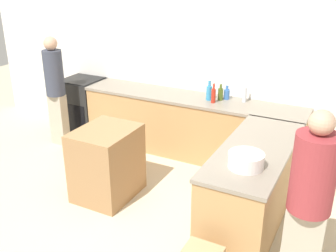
{
  "coord_description": "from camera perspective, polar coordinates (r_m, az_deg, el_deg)",
  "views": [
    {
      "loc": [
        2.18,
        -2.92,
        2.66
      ],
      "look_at": [
        0.27,
        0.78,
        0.94
      ],
      "focal_mm": 42.0,
      "sensor_mm": 36.0,
      "label": 1
    }
  ],
  "objects": [
    {
      "name": "person_by_range",
      "position": [
        6.23,
        -16.03,
        5.47
      ],
      "size": [
        0.29,
        0.29,
        1.7
      ],
      "color": "#ADA38E",
      "rests_on": "ground_plane"
    },
    {
      "name": "ground_plane",
      "position": [
        4.52,
        -7.78,
        -13.94
      ],
      "size": [
        14.0,
        14.0,
        0.0
      ],
      "primitive_type": "plane",
      "color": "beige"
    },
    {
      "name": "range_oven",
      "position": [
        6.8,
        -12.16,
        2.96
      ],
      "size": [
        0.64,
        0.63,
        0.91
      ],
      "color": "black",
      "rests_on": "ground_plane"
    },
    {
      "name": "person_at_peninsula",
      "position": [
        3.45,
        19.86,
        -9.87
      ],
      "size": [
        0.36,
        0.36,
        1.67
      ],
      "color": "#ADA38E",
      "rests_on": "ground_plane"
    },
    {
      "name": "mixing_bowl",
      "position": [
        3.75,
        11.24,
        -4.9
      ],
      "size": [
        0.34,
        0.34,
        0.14
      ],
      "color": "white",
      "rests_on": "counter_peninsula"
    },
    {
      "name": "dish_soap_bottle",
      "position": [
        5.53,
        5.99,
        4.87
      ],
      "size": [
        0.08,
        0.08,
        0.28
      ],
      "color": "#338CBF",
      "rests_on": "counter_back"
    },
    {
      "name": "counter_back",
      "position": [
        5.82,
        3.17,
        0.03
      ],
      "size": [
        3.29,
        0.65,
        0.9
      ],
      "color": "tan",
      "rests_on": "ground_plane"
    },
    {
      "name": "water_bottle_blue",
      "position": [
        5.6,
        8.51,
        4.64
      ],
      "size": [
        0.08,
        0.08,
        0.19
      ],
      "color": "#386BB7",
      "rests_on": "counter_back"
    },
    {
      "name": "counter_peninsula",
      "position": [
        4.4,
        12.2,
        -8.33
      ],
      "size": [
        0.69,
        1.84,
        0.9
      ],
      "color": "tan",
      "rests_on": "ground_plane"
    },
    {
      "name": "wall_back",
      "position": [
        5.84,
        4.76,
        9.36
      ],
      "size": [
        8.0,
        0.06,
        2.7
      ],
      "color": "white",
      "rests_on": "ground_plane"
    },
    {
      "name": "vinegar_bottle_clear",
      "position": [
        5.5,
        11.07,
        4.64
      ],
      "size": [
        0.06,
        0.06,
        0.31
      ],
      "color": "silver",
      "rests_on": "counter_back"
    },
    {
      "name": "hot_sauce_bottle",
      "position": [
        5.42,
        6.61,
        4.46
      ],
      "size": [
        0.06,
        0.06,
        0.27
      ],
      "color": "red",
      "rests_on": "counter_back"
    },
    {
      "name": "olive_oil_bottle",
      "position": [
        5.55,
        7.62,
        4.67
      ],
      "size": [
        0.07,
        0.07,
        0.23
      ],
      "color": "#475B1E",
      "rests_on": "counter_back"
    },
    {
      "name": "island_table",
      "position": [
        4.83,
        -8.84,
        -5.32
      ],
      "size": [
        0.64,
        0.77,
        0.87
      ],
      "color": "#997047",
      "rests_on": "ground_plane"
    }
  ]
}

